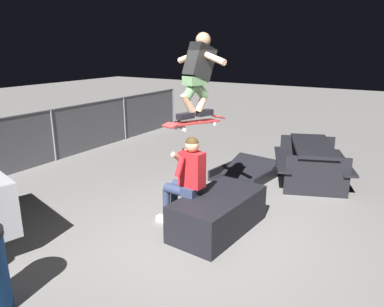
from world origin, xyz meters
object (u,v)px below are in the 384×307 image
(skateboard, at_px, (195,122))
(picnic_table_back, at_px, (312,157))
(ledge_box_main, at_px, (218,213))
(skater_airborne, at_px, (198,71))
(person_sitting_on_ledge, at_px, (186,177))
(kicker_ramp, at_px, (245,175))

(skateboard, bearing_deg, picnic_table_back, -20.16)
(ledge_box_main, relative_size, skater_airborne, 1.34)
(person_sitting_on_ledge, relative_size, skateboard, 1.32)
(person_sitting_on_ledge, height_order, kicker_ramp, person_sitting_on_ledge)
(skateboard, xyz_separation_m, picnic_table_back, (2.70, -0.99, -1.03))
(skater_airborne, xyz_separation_m, kicker_ramp, (2.13, 0.18, -2.15))
(person_sitting_on_ledge, distance_m, skater_airborne, 1.47)
(skateboard, relative_size, skater_airborne, 0.92)
(ledge_box_main, bearing_deg, picnic_table_back, -12.42)
(ledge_box_main, height_order, skateboard, skateboard)
(skateboard, height_order, skater_airborne, skater_airborne)
(person_sitting_on_ledge, bearing_deg, picnic_table_back, -20.26)
(person_sitting_on_ledge, bearing_deg, skateboard, -21.97)
(skater_airborne, distance_m, picnic_table_back, 3.31)
(skater_airborne, relative_size, picnic_table_back, 0.54)
(person_sitting_on_ledge, xyz_separation_m, picnic_table_back, (2.86, -1.06, -0.27))
(ledge_box_main, distance_m, kicker_ramp, 2.28)
(kicker_ramp, relative_size, picnic_table_back, 0.62)
(skater_airborne, bearing_deg, picnic_table_back, -20.24)
(skateboard, distance_m, skater_airborne, 0.69)
(ledge_box_main, distance_m, person_sitting_on_ledge, 0.69)
(ledge_box_main, bearing_deg, skater_airborne, 79.29)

